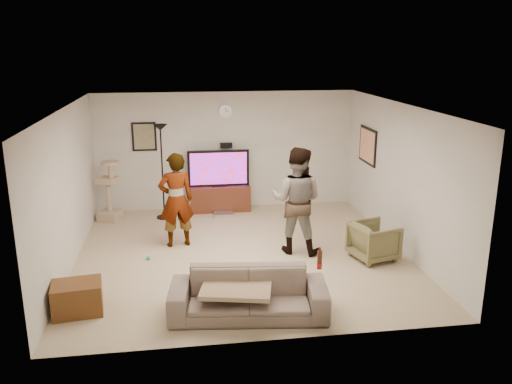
{
  "coord_description": "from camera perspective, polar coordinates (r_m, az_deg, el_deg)",
  "views": [
    {
      "loc": [
        -0.98,
        -8.32,
        3.46
      ],
      "look_at": [
        0.27,
        0.2,
        1.03
      ],
      "focal_mm": 37.01,
      "sensor_mm": 36.0,
      "label": 1
    }
  ],
  "objects": [
    {
      "name": "wall_back",
      "position": [
        11.33,
        -3.26,
        4.48
      ],
      "size": [
        5.5,
        0.04,
        2.5
      ],
      "primitive_type": "cube",
      "color": "beige",
      "rests_on": "floor"
    },
    {
      "name": "wall_clock",
      "position": [
        11.16,
        -3.31,
        8.73
      ],
      "size": [
        0.26,
        0.04,
        0.26
      ],
      "primitive_type": "cylinder",
      "rotation": [
        1.57,
        0.0,
        0.0
      ],
      "color": "white",
      "rests_on": "wall_back"
    },
    {
      "name": "wall_right",
      "position": [
        9.38,
        15.32,
        1.55
      ],
      "size": [
        0.04,
        5.5,
        2.5
      ],
      "primitive_type": "cube",
      "color": "beige",
      "rests_on": "floor"
    },
    {
      "name": "floor",
      "position": [
        9.07,
        -1.55,
        -6.76
      ],
      "size": [
        5.5,
        5.5,
        0.02
      ],
      "primitive_type": "cube",
      "color": "tan",
      "rests_on": "ground"
    },
    {
      "name": "ceiling",
      "position": [
        8.43,
        -1.67,
        9.27
      ],
      "size": [
        5.5,
        5.5,
        0.02
      ],
      "primitive_type": "cube",
      "color": "white",
      "rests_on": "wall_back"
    },
    {
      "name": "console_box",
      "position": [
        11.01,
        -3.5,
        -2.41
      ],
      "size": [
        0.4,
        0.3,
        0.07
      ],
      "primitive_type": "cube",
      "color": "silver",
      "rests_on": "floor"
    },
    {
      "name": "sofa",
      "position": [
        7.03,
        -0.82,
        -10.97
      ],
      "size": [
        2.13,
        1.04,
        0.6
      ],
      "primitive_type": "imported",
      "rotation": [
        0.0,
        0.0,
        -0.12
      ],
      "color": "#6D5D52",
      "rests_on": "floor"
    },
    {
      "name": "tv_screen",
      "position": [
        11.1,
        -4.06,
        2.54
      ],
      "size": [
        1.19,
        0.01,
        0.67
      ],
      "primitive_type": "cube",
      "color": "#5F1BDF",
      "rests_on": "tv"
    },
    {
      "name": "tv_stand",
      "position": [
        11.31,
        -4.01,
        -0.65
      ],
      "size": [
        1.31,
        0.45,
        0.55
      ],
      "primitive_type": "cube",
      "color": "#492215",
      "rests_on": "floor"
    },
    {
      "name": "side_table",
      "position": [
        7.51,
        -18.75,
        -10.79
      ],
      "size": [
        0.69,
        0.56,
        0.42
      ],
      "primitive_type": "cube",
      "rotation": [
        0.0,
        0.0,
        0.13
      ],
      "color": "#523015",
      "rests_on": "floor"
    },
    {
      "name": "armchair",
      "position": [
        8.96,
        12.63,
        -5.21
      ],
      "size": [
        0.84,
        0.82,
        0.63
      ],
      "primitive_type": "imported",
      "rotation": [
        0.0,
        0.0,
        1.83
      ],
      "color": "brown",
      "rests_on": "floor"
    },
    {
      "name": "wall_left",
      "position": [
        8.79,
        -19.71,
        0.24
      ],
      "size": [
        0.04,
        5.5,
        2.5
      ],
      "primitive_type": "cube",
      "color": "beige",
      "rests_on": "floor"
    },
    {
      "name": "wall_front",
      "position": [
        6.07,
        1.48,
        -5.61
      ],
      "size": [
        5.5,
        0.04,
        2.5
      ],
      "primitive_type": "cube",
      "color": "beige",
      "rests_on": "floor"
    },
    {
      "name": "floor_lamp",
      "position": [
        10.78,
        -10.09,
        2.12
      ],
      "size": [
        0.32,
        0.32,
        1.93
      ],
      "primitive_type": "cylinder",
      "color": "black",
      "rests_on": "floor"
    },
    {
      "name": "picture_back",
      "position": [
        11.23,
        -12.0,
        5.87
      ],
      "size": [
        0.42,
        0.03,
        0.52
      ],
      "primitive_type": "cube",
      "color": "#7D7559",
      "rests_on": "wall_back"
    },
    {
      "name": "person_left",
      "position": [
        9.27,
        -8.62,
        -0.86
      ],
      "size": [
        0.67,
        0.5,
        1.68
      ],
      "primitive_type": "imported",
      "rotation": [
        0.0,
        0.0,
        3.32
      ],
      "color": "#BEBEBE",
      "rests_on": "floor"
    },
    {
      "name": "toy_ball",
      "position": [
        8.98,
        -11.57,
        -7.01
      ],
      "size": [
        0.07,
        0.07,
        0.07
      ],
      "primitive_type": "sphere",
      "color": "#0EB08A",
      "rests_on": "floor"
    },
    {
      "name": "wall_speaker",
      "position": [
        11.25,
        -3.24,
        5.07
      ],
      "size": [
        0.25,
        0.1,
        0.1
      ],
      "primitive_type": "cube",
      "color": "black",
      "rests_on": "wall_back"
    },
    {
      "name": "beer_bottle",
      "position": [
        7.02,
        6.89,
        -7.3
      ],
      "size": [
        0.06,
        0.06,
        0.25
      ],
      "primitive_type": "cylinder",
      "color": "#431C11",
      "rests_on": "sofa"
    },
    {
      "name": "tv",
      "position": [
        11.14,
        -4.08,
        2.59
      ],
      "size": [
        1.29,
        0.08,
        0.77
      ],
      "primitive_type": "cube",
      "color": "black",
      "rests_on": "tv_stand"
    },
    {
      "name": "cat_tree",
      "position": [
        10.96,
        -15.68,
        0.12
      ],
      "size": [
        0.52,
        0.52,
        1.24
      ],
      "primitive_type": "cube",
      "rotation": [
        0.0,
        0.0,
        -0.4
      ],
      "color": "tan",
      "rests_on": "floor"
    },
    {
      "name": "person_right",
      "position": [
        8.91,
        4.41,
        -0.92
      ],
      "size": [
        1.09,
        1.0,
        1.82
      ],
      "primitive_type": "imported",
      "rotation": [
        0.0,
        0.0,
        2.71
      ],
      "color": "#254A86",
      "rests_on": "floor"
    },
    {
      "name": "throw_blanket",
      "position": [
        6.97,
        -2.11,
        -10.28
      ],
      "size": [
        1.03,
        0.88,
        0.06
      ],
      "primitive_type": "cube",
      "rotation": [
        0.0,
        0.0,
        -0.22
      ],
      "color": "tan",
      "rests_on": "sofa"
    },
    {
      "name": "picture_right",
      "position": [
        10.77,
        11.97,
        4.92
      ],
      "size": [
        0.03,
        0.78,
        0.62
      ],
      "primitive_type": "cube",
      "color": "#F8A073",
      "rests_on": "wall_right"
    }
  ]
}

